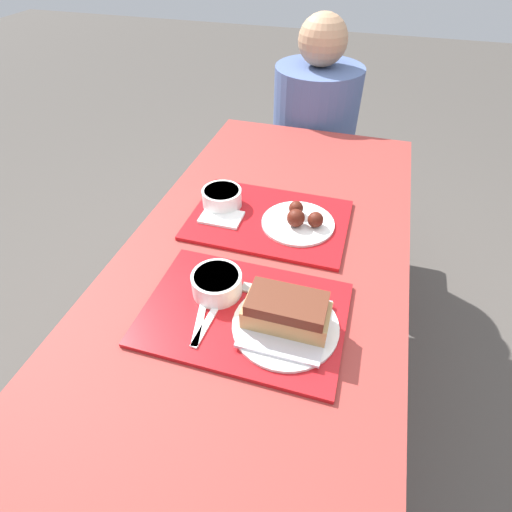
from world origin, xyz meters
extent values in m
plane|color=#4C4742|center=(0.00, 0.00, 0.00)|extent=(12.00, 12.00, 0.00)
cube|color=maroon|center=(0.00, 0.00, 0.76)|extent=(0.76, 1.64, 0.04)
cylinder|color=maroon|center=(-0.32, 0.74, 0.37)|extent=(0.07, 0.07, 0.74)
cylinder|color=maroon|center=(0.32, 0.74, 0.37)|extent=(0.07, 0.07, 0.74)
cube|color=maroon|center=(0.00, 1.04, 0.44)|extent=(0.73, 0.28, 0.04)
cylinder|color=maroon|center=(-0.30, 1.04, 0.21)|extent=(0.06, 0.06, 0.42)
cylinder|color=maroon|center=(0.30, 1.04, 0.21)|extent=(0.06, 0.06, 0.42)
cube|color=#B21419|center=(0.02, -0.20, 0.78)|extent=(0.46, 0.32, 0.01)
cube|color=#B21419|center=(-0.02, 0.16, 0.78)|extent=(0.46, 0.32, 0.01)
cylinder|color=white|center=(-0.06, -0.16, 0.81)|extent=(0.12, 0.12, 0.05)
cylinder|color=beige|center=(-0.06, -0.16, 0.83)|extent=(0.11, 0.11, 0.01)
cylinder|color=white|center=(0.12, -0.22, 0.79)|extent=(0.24, 0.24, 0.01)
cube|color=silver|center=(0.12, -0.22, 0.80)|extent=(0.18, 0.18, 0.01)
cube|color=tan|center=(0.12, -0.22, 0.83)|extent=(0.18, 0.09, 0.05)
cube|color=#562819|center=(0.12, -0.22, 0.86)|extent=(0.17, 0.09, 0.03)
cube|color=white|center=(-0.07, -0.24, 0.79)|extent=(0.05, 0.17, 0.00)
cube|color=white|center=(-0.05, -0.24, 0.79)|extent=(0.03, 0.17, 0.00)
cube|color=#A59E93|center=(0.01, -0.13, 0.79)|extent=(0.04, 0.03, 0.01)
cylinder|color=white|center=(-0.18, 0.19, 0.81)|extent=(0.12, 0.12, 0.05)
cylinder|color=beige|center=(-0.18, 0.19, 0.83)|extent=(0.11, 0.11, 0.01)
cylinder|color=white|center=(0.07, 0.16, 0.79)|extent=(0.21, 0.21, 0.01)
sphere|color=#4C190F|center=(0.12, 0.15, 0.82)|extent=(0.05, 0.05, 0.05)
sphere|color=#4C190F|center=(0.05, 0.19, 0.82)|extent=(0.04, 0.04, 0.04)
sphere|color=#4C190F|center=(0.06, 0.14, 0.82)|extent=(0.05, 0.05, 0.05)
cube|color=white|center=(-0.16, 0.12, 0.79)|extent=(0.12, 0.08, 0.01)
cylinder|color=#4C6093|center=(-0.04, 1.04, 0.71)|extent=(0.39, 0.39, 0.50)
sphere|color=tan|center=(-0.04, 1.04, 1.06)|extent=(0.20, 0.20, 0.20)
camera|label=1|loc=(0.21, -0.76, 1.50)|focal=28.00mm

